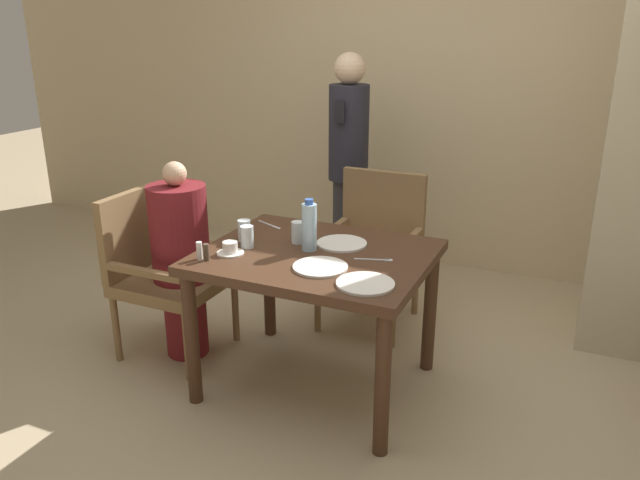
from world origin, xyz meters
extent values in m
plane|color=tan|center=(0.00, 0.00, 0.00)|extent=(16.00, 16.00, 0.00)
cube|color=#C6B289|center=(0.00, 2.03, 1.40)|extent=(8.00, 0.06, 2.80)
cube|color=#422819|center=(0.00, 0.00, 0.73)|extent=(1.11, 0.91, 0.05)
cylinder|color=#422819|center=(-0.50, -0.40, 0.35)|extent=(0.07, 0.07, 0.70)
cylinder|color=#422819|center=(0.50, -0.40, 0.35)|extent=(0.07, 0.07, 0.70)
cylinder|color=#422819|center=(-0.50, 0.40, 0.35)|extent=(0.07, 0.07, 0.70)
cylinder|color=#422819|center=(0.50, 0.40, 0.35)|extent=(0.07, 0.07, 0.70)
cube|color=brown|center=(-0.89, 0.00, 0.43)|extent=(0.54, 0.54, 0.07)
cube|color=brown|center=(-1.14, 0.00, 0.70)|extent=(0.05, 0.54, 0.47)
cube|color=brown|center=(-0.89, 0.25, 0.59)|extent=(0.49, 0.04, 0.04)
cube|color=brown|center=(-0.89, -0.25, 0.59)|extent=(0.49, 0.04, 0.04)
cylinder|color=brown|center=(-0.65, 0.24, 0.20)|extent=(0.04, 0.04, 0.40)
cylinder|color=brown|center=(-0.65, -0.24, 0.20)|extent=(0.04, 0.04, 0.40)
cylinder|color=brown|center=(-1.13, 0.24, 0.20)|extent=(0.04, 0.04, 0.40)
cylinder|color=brown|center=(-1.13, -0.24, 0.20)|extent=(0.04, 0.04, 0.40)
cylinder|color=maroon|center=(-0.83, 0.00, 0.23)|extent=(0.24, 0.24, 0.47)
cylinder|color=maroon|center=(-0.83, 0.00, 0.74)|extent=(0.32, 0.32, 0.54)
sphere|color=tan|center=(-0.83, 0.00, 1.07)|extent=(0.13, 0.13, 0.13)
cube|color=brown|center=(0.00, 0.79, 0.43)|extent=(0.54, 0.54, 0.07)
cube|color=brown|center=(0.00, 1.04, 0.70)|extent=(0.54, 0.05, 0.47)
cube|color=brown|center=(0.25, 0.79, 0.59)|extent=(0.04, 0.49, 0.04)
cube|color=brown|center=(-0.25, 0.79, 0.59)|extent=(0.04, 0.49, 0.04)
cylinder|color=brown|center=(0.24, 0.55, 0.20)|extent=(0.04, 0.04, 0.40)
cylinder|color=brown|center=(-0.24, 0.55, 0.20)|extent=(0.04, 0.04, 0.40)
cylinder|color=brown|center=(0.24, 1.03, 0.20)|extent=(0.04, 0.04, 0.40)
cylinder|color=brown|center=(-0.24, 1.03, 0.20)|extent=(0.04, 0.04, 0.40)
cylinder|color=#2D2D33|center=(-0.39, 1.39, 0.39)|extent=(0.21, 0.21, 0.77)
cylinder|color=#23232D|center=(-0.39, 1.39, 1.10)|extent=(0.28, 0.28, 0.66)
sphere|color=beige|center=(-0.39, 1.39, 1.53)|extent=(0.21, 0.21, 0.21)
cube|color=black|center=(-0.39, 1.22, 1.26)|extent=(0.07, 0.01, 0.14)
cylinder|color=white|center=(0.10, -0.18, 0.76)|extent=(0.26, 0.26, 0.01)
cylinder|color=white|center=(0.07, 0.16, 0.76)|extent=(0.26, 0.26, 0.01)
cylinder|color=white|center=(0.36, -0.28, 0.76)|extent=(0.26, 0.26, 0.01)
cylinder|color=white|center=(-0.38, -0.19, 0.76)|extent=(0.13, 0.13, 0.01)
cylinder|color=white|center=(-0.38, -0.19, 0.79)|extent=(0.07, 0.07, 0.05)
cylinder|color=#A3C6DB|center=(-0.05, 0.02, 0.87)|extent=(0.08, 0.08, 0.24)
cylinder|color=#3359B2|center=(-0.05, 0.02, 1.00)|extent=(0.04, 0.04, 0.03)
cylinder|color=silver|center=(-0.14, 0.09, 0.81)|extent=(0.07, 0.07, 0.11)
cylinder|color=silver|center=(-0.35, -0.08, 0.81)|extent=(0.07, 0.07, 0.11)
cylinder|color=silver|center=(-0.41, 0.00, 0.81)|extent=(0.07, 0.07, 0.11)
cylinder|color=white|center=(-0.47, -0.31, 0.80)|extent=(0.03, 0.03, 0.09)
cylinder|color=#4C3D2D|center=(-0.43, -0.31, 0.79)|extent=(0.03, 0.03, 0.08)
cube|color=silver|center=(0.29, 0.01, 0.75)|extent=(0.16, 0.06, 0.00)
cube|color=silver|center=(0.36, 0.04, 0.75)|extent=(0.04, 0.03, 0.00)
cube|color=silver|center=(-0.43, 0.29, 0.75)|extent=(0.15, 0.08, 0.00)
cube|color=silver|center=(-0.36, 0.26, 0.75)|extent=(0.06, 0.04, 0.00)
camera|label=1|loc=(1.20, -2.63, 1.84)|focal=35.00mm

